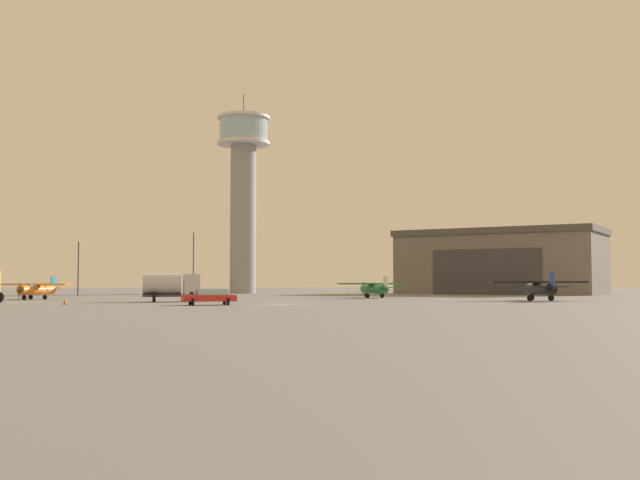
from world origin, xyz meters
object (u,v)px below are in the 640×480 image
at_px(airplane_green, 374,288).
at_px(light_post_east, 193,257).
at_px(airplane_black, 540,287).
at_px(airplane_orange, 37,289).
at_px(truck_fuel_tanker_silver, 171,285).
at_px(light_post_north, 78,262).
at_px(control_tower, 243,182).
at_px(traffic_cone_near_left, 65,301).
at_px(car_red, 210,296).

distance_m(airplane_green, light_post_east, 36.68).
bearing_deg(airplane_green, airplane_black, -154.62).
height_order(airplane_orange, light_post_east, light_post_east).
relative_size(truck_fuel_tanker_silver, light_post_north, 0.72).
bearing_deg(truck_fuel_tanker_silver, light_post_east, 83.53).
bearing_deg(airplane_black, airplane_green, 42.91).
relative_size(truck_fuel_tanker_silver, light_post_east, 0.58).
xyz_separation_m(control_tower, light_post_north, (-21.52, -22.81, -14.53)).
bearing_deg(light_post_east, airplane_green, -44.58).
bearing_deg(airplane_green, truck_fuel_tanker_silver, 107.89).
height_order(airplane_green, light_post_north, light_post_north).
bearing_deg(airplane_green, traffic_cone_near_left, 110.27).
bearing_deg(truck_fuel_tanker_silver, airplane_black, -8.55).
height_order(control_tower, airplane_black, control_tower).
distance_m(airplane_green, airplane_orange, 39.32).
xyz_separation_m(airplane_orange, truck_fuel_tanker_silver, (16.81, -10.54, 0.41)).
distance_m(airplane_black, traffic_cone_near_left, 46.56).
xyz_separation_m(airplane_black, car_red, (-32.38, -13.08, -0.66)).
bearing_deg(light_post_north, car_red, -61.07).
height_order(airplane_black, car_red, airplane_black).
bearing_deg(airplane_green, control_tower, 6.39).
bearing_deg(airplane_black, control_tower, 30.34).
height_order(airplane_green, light_post_east, light_post_east).
height_order(airplane_orange, truck_fuel_tanker_silver, truck_fuel_tanker_silver).
relative_size(airplane_orange, traffic_cone_near_left, 14.66).
bearing_deg(traffic_cone_near_left, truck_fuel_tanker_silver, 46.58).
distance_m(control_tower, traffic_cone_near_left, 67.12).
xyz_separation_m(airplane_green, light_post_north, (-40.70, 15.09, 3.59)).
distance_m(truck_fuel_tanker_silver, light_post_north, 37.61).
bearing_deg(control_tower, traffic_cone_near_left, -99.43).
distance_m(truck_fuel_tanker_silver, light_post_east, 43.27).
distance_m(airplane_black, light_post_north, 64.08).
xyz_separation_m(control_tower, airplane_orange, (-19.55, -44.70, -18.17)).
bearing_deg(control_tower, light_post_north, -133.34).
relative_size(airplane_black, traffic_cone_near_left, 17.13).
bearing_deg(control_tower, airplane_orange, -113.63).
bearing_deg(car_red, airplane_orange, -60.72).
height_order(airplane_orange, light_post_north, light_post_north).
bearing_deg(airplane_orange, airplane_black, 100.20).
relative_size(airplane_black, light_post_east, 1.01).
distance_m(control_tower, car_red, 68.80).
bearing_deg(airplane_orange, airplane_green, 118.95).
bearing_deg(car_red, truck_fuel_tanker_silver, -81.04).
height_order(light_post_east, light_post_north, light_post_east).
relative_size(car_red, light_post_north, 0.59).
distance_m(airplane_orange, car_red, 30.76).
distance_m(control_tower, truck_fuel_tanker_silver, 58.08).
distance_m(car_red, light_post_east, 54.85).
xyz_separation_m(airplane_green, airplane_orange, (-38.73, -6.80, -0.05)).
distance_m(airplane_orange, light_post_east, 35.09).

